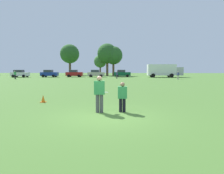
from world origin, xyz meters
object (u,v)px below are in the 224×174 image
object	(u,v)px
traffic_cone	(43,99)
bystander_field_marshal	(178,75)
box_truck	(164,70)
player_thrower	(99,92)
bystander_far_jogger	(15,74)
parked_car_near_right	(122,73)
bystander_sideline_watcher	(117,75)
parked_car_mid_left	(49,73)
parked_car_near_left	(20,74)
parked_car_mid_right	(96,73)
frisbee	(105,92)
parked_car_center	(74,73)
player_defender	(122,95)

from	to	relation	value
traffic_cone	bystander_field_marshal	world-z (taller)	bystander_field_marshal
traffic_cone	box_truck	bearing A→B (deg)	67.42
player_thrower	bystander_far_jogger	xyz separation A→B (m)	(-20.36, 31.41, -0.05)
player_thrower	box_truck	size ratio (longest dim) A/B	0.21
traffic_cone	bystander_field_marshal	size ratio (longest dim) A/B	0.30
player_thrower	parked_car_near_right	xyz separation A→B (m)	(1.73, 42.55, -0.09)
bystander_sideline_watcher	bystander_far_jogger	world-z (taller)	bystander_far_jogger
parked_car_mid_left	bystander_field_marshal	xyz separation A→B (m)	(29.08, -10.12, -0.02)
player_thrower	parked_car_near_left	distance (m)	46.01
traffic_cone	bystander_field_marshal	distance (m)	32.38
parked_car_near_right	parked_car_mid_right	bearing A→B (deg)	-175.34
frisbee	bystander_field_marshal	world-z (taller)	bystander_field_marshal
player_thrower	bystander_far_jogger	world-z (taller)	player_thrower
parked_car_center	player_thrower	bearing A→B (deg)	-76.04
frisbee	bystander_far_jogger	xyz separation A→B (m)	(-20.64, 31.19, -0.01)
parked_car_mid_left	bystander_field_marshal	world-z (taller)	parked_car_mid_left
parked_car_near_right	player_defender	bearing A→B (deg)	-90.83
parked_car_near_left	bystander_field_marshal	distance (m)	37.02
parked_car_center	bystander_far_jogger	size ratio (longest dim) A/B	2.47
frisbee	bystander_field_marshal	bearing A→B (deg)	68.10
bystander_far_jogger	player_defender	bearing A→B (deg)	-55.52
parked_car_center	player_defender	bearing A→B (deg)	-74.57
parked_car_mid_right	parked_car_near_right	distance (m)	6.65
bystander_far_jogger	frisbee	bearing A→B (deg)	-56.51
frisbee	traffic_cone	world-z (taller)	frisbee
parked_car_mid_left	bystander_sideline_watcher	distance (m)	18.42
frisbee	player_thrower	bearing A→B (deg)	-141.87
player_defender	player_thrower	bearing A→B (deg)	-173.28
parked_car_mid_left	parked_car_near_left	bearing A→B (deg)	-169.58
frisbee	bystander_sideline_watcher	distance (m)	33.60
traffic_cone	bystander_sideline_watcher	distance (m)	31.25
box_truck	traffic_cone	bearing A→B (deg)	-112.58
player_thrower	parked_car_near_right	size ratio (longest dim) A/B	0.43
player_defender	parked_car_mid_left	distance (m)	44.41
box_truck	bystander_field_marshal	size ratio (longest dim) A/B	5.35
player_thrower	traffic_cone	size ratio (longest dim) A/B	3.74
frisbee	parked_car_mid_left	size ratio (longest dim) A/B	0.06
frisbee	player_defender	bearing A→B (deg)	-5.99
player_thrower	parked_car_mid_right	bearing A→B (deg)	96.64
player_defender	bystander_sideline_watcher	world-z (taller)	bystander_sideline_watcher
parked_car_near_left	box_truck	world-z (taller)	box_truck
player_thrower	parked_car_mid_right	size ratio (longest dim) A/B	0.43
parked_car_near_right	bystander_sideline_watcher	xyz separation A→B (m)	(-1.23, -8.73, -0.05)
parked_car_near_left	parked_car_center	bearing A→B (deg)	10.87
parked_car_mid_right	parked_car_near_right	size ratio (longest dim) A/B	1.00
traffic_cone	bystander_sideline_watcher	world-z (taller)	bystander_sideline_watcher
parked_car_mid_left	parked_car_mid_right	size ratio (longest dim) A/B	1.00
bystander_sideline_watcher	bystander_field_marshal	size ratio (longest dim) A/B	0.97
player_defender	parked_car_near_left	world-z (taller)	parked_car_near_left
parked_car_mid_right	box_truck	bearing A→B (deg)	-2.86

